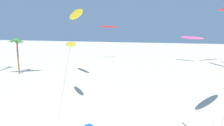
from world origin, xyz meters
name	(u,v)px	position (x,y,z in m)	size (l,w,h in m)	color
palm_tree_1	(17,44)	(-21.72, 32.83, 6.28)	(3.58, 3.45, 7.45)	olive
flying_kite_1	(192,38)	(13.63, 59.99, 7.00)	(6.32, 8.56, 7.61)	#EA5193
flying_kite_3	(71,44)	(-2.84, 21.52, 7.31)	(4.20, 7.48, 8.02)	yellow
flying_kite_4	(109,27)	(-10.30, 58.15, 10.15)	(6.38, 7.27, 10.59)	red
flying_kite_5	(76,15)	(-8.18, 33.10, 11.84)	(6.35, 7.64, 12.95)	yellow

